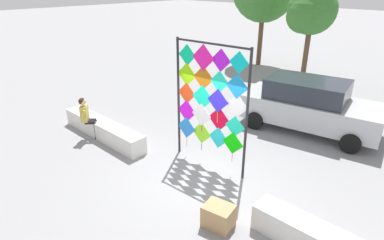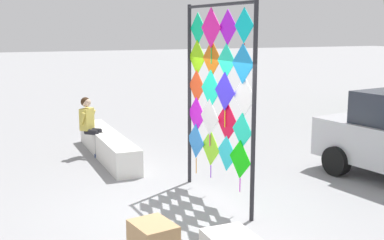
{
  "view_description": "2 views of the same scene",
  "coord_description": "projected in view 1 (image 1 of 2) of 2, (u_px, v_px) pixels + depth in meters",
  "views": [
    {
      "loc": [
        4.75,
        -5.41,
        4.85
      ],
      "look_at": [
        -0.44,
        0.18,
        1.51
      ],
      "focal_mm": 29.91,
      "sensor_mm": 36.0,
      "label": 1
    },
    {
      "loc": [
        7.35,
        -3.01,
        3.03
      ],
      "look_at": [
        -0.52,
        0.35,
        1.44
      ],
      "focal_mm": 46.27,
      "sensor_mm": 36.0,
      "label": 2
    }
  ],
  "objects": [
    {
      "name": "ground",
      "position": [
        199.0,
        178.0,
        8.54
      ],
      "size": [
        120.0,
        120.0,
        0.0
      ],
      "primitive_type": "plane",
      "color": "gray"
    },
    {
      "name": "plaza_ledge_left",
      "position": [
        103.0,
        129.0,
        10.64
      ],
      "size": [
        3.85,
        0.56,
        0.58
      ],
      "primitive_type": "cube",
      "color": "silver",
      "rests_on": "ground"
    },
    {
      "name": "kite_display_rack",
      "position": [
        210.0,
        99.0,
        8.44
      ],
      "size": [
        2.32,
        0.2,
        3.47
      ],
      "color": "#232328",
      "rests_on": "ground"
    },
    {
      "name": "seated_vendor",
      "position": [
        87.0,
        115.0,
        10.38
      ],
      "size": [
        0.68,
        0.68,
        1.42
      ],
      "color": "black",
      "rests_on": "ground"
    },
    {
      "name": "parked_car",
      "position": [
        309.0,
        105.0,
        11.03
      ],
      "size": [
        4.85,
        2.77,
        1.78
      ],
      "color": "#B7B7BC",
      "rests_on": "ground"
    },
    {
      "name": "cardboard_box_large",
      "position": [
        218.0,
        216.0,
        6.79
      ],
      "size": [
        0.69,
        0.59,
        0.51
      ],
      "primitive_type": "cube",
      "rotation": [
        0.0,
        0.0,
        0.17
      ],
      "color": "tan",
      "rests_on": "ground"
    },
    {
      "name": "tree_palm_like",
      "position": [
        309.0,
        12.0,
        14.89
      ],
      "size": [
        2.29,
        2.43,
        4.72
      ],
      "color": "brown",
      "rests_on": "ground"
    }
  ]
}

